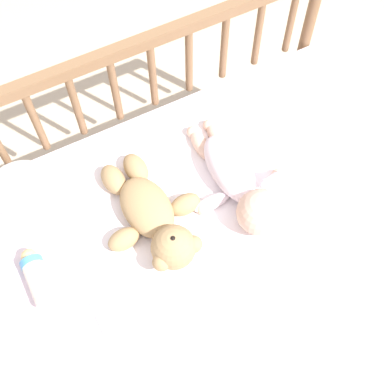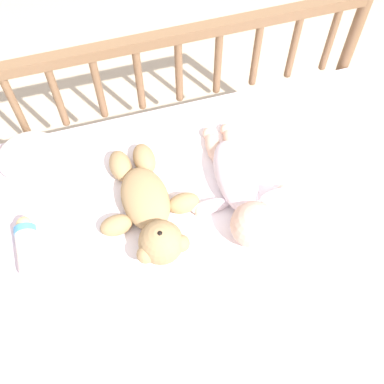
{
  "view_description": "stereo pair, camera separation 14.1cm",
  "coord_description": "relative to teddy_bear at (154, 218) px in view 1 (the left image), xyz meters",
  "views": [
    {
      "loc": [
        -0.31,
        -0.58,
        1.84
      ],
      "look_at": [
        0.0,
        0.01,
        0.59
      ],
      "focal_mm": 50.0,
      "sensor_mm": 36.0,
      "label": 1
    },
    {
      "loc": [
        -0.18,
        -0.63,
        1.84
      ],
      "look_at": [
        0.0,
        0.01,
        0.59
      ],
      "focal_mm": 50.0,
      "sensor_mm": 36.0,
      "label": 2
    }
  ],
  "objects": [
    {
      "name": "crib_rail",
      "position": [
        0.12,
        0.37,
        0.01
      ],
      "size": [
        1.24,
        0.04,
        0.81
      ],
      "color": "brown",
      "rests_on": "ground_plane"
    },
    {
      "name": "crib_mattress",
      "position": [
        0.12,
        0.01,
        -0.31
      ],
      "size": [
        1.24,
        0.68,
        0.53
      ],
      "color": "silver",
      "rests_on": "ground_plane"
    },
    {
      "name": "small_pillow",
      "position": [
        -0.29,
        0.26,
        -0.02
      ],
      "size": [
        0.18,
        0.16,
        0.06
      ],
      "color": "white",
      "rests_on": "crib_mattress"
    },
    {
      "name": "teddy_bear",
      "position": [
        0.0,
        0.0,
        0.0
      ],
      "size": [
        0.28,
        0.38,
        0.12
      ],
      "color": "tan",
      "rests_on": "crib_mattress"
    },
    {
      "name": "baby",
      "position": [
        0.25,
        -0.01,
        0.0
      ],
      "size": [
        0.28,
        0.41,
        0.12
      ],
      "color": "white",
      "rests_on": "crib_mattress"
    },
    {
      "name": "ground_plane",
      "position": [
        0.12,
        0.01,
        -0.57
      ],
      "size": [
        12.0,
        12.0,
        0.0
      ],
      "primitive_type": "plane",
      "color": "#C6B293"
    },
    {
      "name": "blanket",
      "position": [
        0.13,
        0.04,
        -0.04
      ],
      "size": [
        0.74,
        0.51,
        0.01
      ],
      "color": "white",
      "rests_on": "crib_mattress"
    },
    {
      "name": "baby_bottle",
      "position": [
        -0.33,
        -0.0,
        -0.02
      ],
      "size": [
        0.06,
        0.16,
        0.06
      ],
      "color": "#F4E5CC",
      "rests_on": "crib_mattress"
    }
  ]
}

